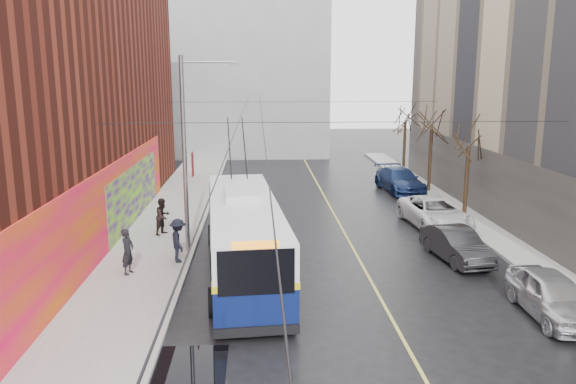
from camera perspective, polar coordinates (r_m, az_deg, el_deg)
The scene contains 21 objects.
ground at distance 17.50m, azimuth 7.44°, elevation -16.10°, with size 140.00×140.00×0.00m, color black.
sidewalk_left at distance 28.80m, azimuth -13.00°, elevation -4.78°, with size 4.00×60.00×0.15m, color gray.
sidewalk_right at distance 30.79m, azimuth 20.03°, elevation -4.12°, with size 2.00×60.00×0.15m, color gray.
lane_line at distance 30.63m, azimuth 5.48°, elevation -3.65°, with size 0.12×50.00×0.01m, color #BFB74C.
building_far at distance 60.25m, azimuth -6.09°, elevation 12.62°, with size 20.50×12.10×18.00m.
streetlight_pole at distance 25.59m, azimuth -10.14°, elevation 4.21°, with size 2.65×0.60×9.00m.
catenary_wires at distance 30.01m, azimuth -2.22°, elevation 8.18°, with size 18.00×60.00×0.22m.
tree_near at distance 33.56m, azimuth 17.97°, elevation 5.83°, with size 3.20×3.20×6.40m.
tree_mid at distance 40.12m, azimuth 14.44°, elevation 7.33°, with size 3.20×3.20×6.68m.
tree_far at distance 46.84m, azimuth 11.88°, elevation 7.92°, with size 3.20×3.20×6.57m.
puddle at distance 16.50m, azimuth -10.38°, elevation -18.04°, with size 2.20×3.69×0.01m, color black.
pigeons_flying at distance 25.46m, azimuth -0.45°, elevation 10.20°, with size 1.65×1.63×2.27m.
trolleybus at distance 23.34m, azimuth -4.50°, elevation -4.35°, with size 3.77×12.85×6.02m.
parked_car_a at distance 21.49m, azimuth 25.24°, elevation -9.46°, with size 1.83×4.55×1.55m, color #B8B9BD.
parked_car_b at distance 26.23m, azimuth 16.72°, elevation -5.14°, with size 1.55×4.43×1.46m, color #27282A.
parked_car_c at distance 31.56m, azimuth 14.70°, elevation -2.04°, with size 2.65×5.74×1.60m, color white.
parked_car_d at distance 40.47m, azimuth 11.27°, elevation 1.19°, with size 2.33×5.73×1.66m, color navy.
following_car at distance 32.58m, azimuth -4.85°, elevation -1.27°, with size 1.86×4.62×1.57m, color silver.
pedestrian_a at distance 23.89m, azimuth -15.98°, elevation -5.83°, with size 0.69×0.46×1.90m, color black.
pedestrian_b at distance 29.27m, azimuth -12.59°, elevation -2.43°, with size 0.91×0.71×1.88m, color black.
pedestrian_c at distance 24.86m, azimuth -11.09°, elevation -4.86°, with size 1.25×0.72×1.93m, color black.
Camera 1 is at (-3.00, -15.18, 8.18)m, focal length 35.00 mm.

